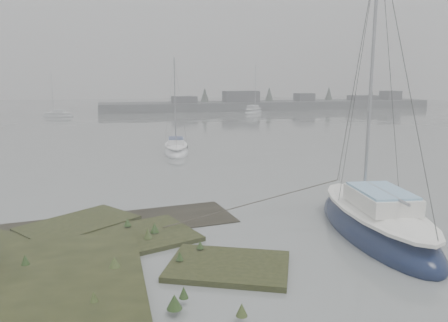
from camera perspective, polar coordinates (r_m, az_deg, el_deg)
ground at (r=42.60m, az=-11.24°, el=3.12°), size 160.00×160.00×0.00m
far_shoreline at (r=79.89m, az=6.75°, el=7.38°), size 60.00×8.00×4.15m
sailboat_main at (r=16.87m, az=19.12°, el=-7.83°), size 3.69×8.17×11.12m
sailboat_white at (r=32.93m, az=-6.27°, el=1.45°), size 2.49×5.59×7.62m
sailboat_far_b at (r=69.84m, az=3.85°, el=6.45°), size 5.24×5.73×8.27m
sailboat_far_c at (r=67.80m, az=-20.86°, el=5.60°), size 5.02×3.30×6.75m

